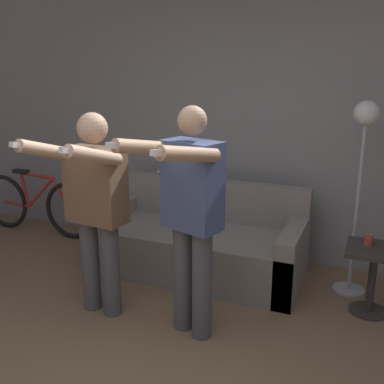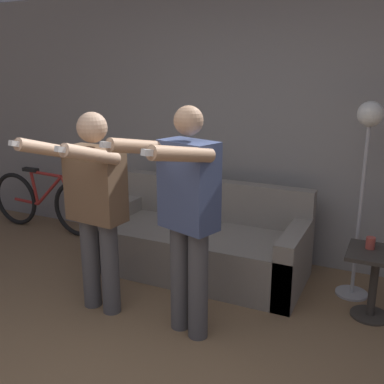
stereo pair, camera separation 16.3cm
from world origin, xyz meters
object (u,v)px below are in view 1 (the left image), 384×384
Objects in this scene: person_left at (95,201)px; floor_lamp at (363,152)px; couch at (199,244)px; cup at (368,240)px; side_table at (373,267)px; person_right at (190,210)px; bicycle at (36,205)px; cat at (181,168)px.

floor_lamp is (1.78, 1.11, 0.30)m from person_left.
couch is 1.22× the size of person_left.
person_left is at bearing -155.88° from cup.
side_table is (1.96, 0.81, -0.53)m from person_left.
person_right reaches higher than floor_lamp.
couch is 21.05× the size of cup.
floor_lamp reaches higher than couch.
person_right is 17.98× the size of cup.
bicycle reaches higher than side_table.
person_right is 3.56× the size of cat.
couch is at bearing -44.85° from cat.
floor_lamp is (1.34, 0.13, 0.94)m from couch.
person_right is 1.03× the size of bicycle.
person_right is 1.01× the size of floor_lamp.
couch is 1.53m from side_table.
couch is at bearing 174.90° from cup.
floor_lamp reaches higher than cat.
couch is at bearing 126.01° from person_right.
cat is 1.97m from side_table.
cup is at bearing 141.06° from side_table.
person_left is 17.18× the size of cup.
side_table is 3.65m from bicycle.
floor_lamp is 3.57m from bicycle.
cup is at bearing 54.61° from person_right.
floor_lamp is 0.69m from cup.
person_right is 1.54m from side_table.
cup is (0.11, -0.26, -0.63)m from floor_lamp.
couch is at bearing 173.40° from side_table.
person_right is at bearing 5.47° from person_left.
couch is at bearing 71.24° from person_left.
side_table is (0.17, -0.31, -0.83)m from floor_lamp.
cat is (-0.64, 1.30, -0.03)m from person_right.
cat is at bearing 90.01° from person_left.
side_table is at bearing -6.48° from bicycle.
person_right is 1.53m from floor_lamp.
couch is 1.25m from person_left.
cup is (1.46, -0.13, 0.31)m from couch.
bicycle is (-2.44, 1.22, -0.60)m from person_right.
couch is 1.23m from person_right.
cat is 0.28× the size of floor_lamp.
person_left is 2.90× the size of side_table.
side_table is at bearing 51.84° from person_right.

